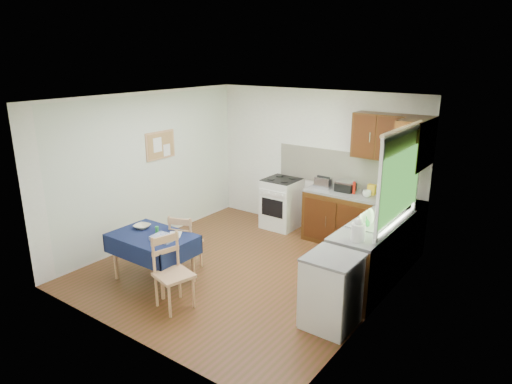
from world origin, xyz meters
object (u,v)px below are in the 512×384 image
Objects in this scene: dining_table at (153,242)px; dish_rack at (366,225)px; chair_far at (184,242)px; kettle at (358,231)px; toaster at (323,183)px; sandwich_press at (345,186)px; chair_near at (172,270)px.

dish_rack is at bearing 13.18° from dining_table.
chair_far is at bearing -142.72° from dish_rack.
kettle is (2.56, 1.00, 0.44)m from dining_table.
chair_far is 3.23× the size of toaster.
sandwich_press is (1.54, 2.82, 0.40)m from dining_table.
kettle reaches higher than chair_far.
dish_rack is at bearing -175.53° from chair_far.
kettle is (0.10, -0.49, 0.10)m from dish_rack.
dining_table is 0.49m from chair_far.
toaster is 0.38m from sandwich_press.
chair_far is 0.94m from chair_near.
sandwich_press is at bearing 119.26° from kettle.
sandwich_press is (0.37, 0.07, -0.01)m from toaster.
dining_table is at bearing 50.43° from chair_far.
dish_rack is (2.46, 1.49, 0.34)m from dining_table.
dining_table is 3.93× the size of sandwich_press.
chair_near is at bearing 105.14° from chair_far.
kettle is at bearing -65.60° from dish_rack.
chair_far is 3.09× the size of kettle.
toaster reaches higher than chair_far.
dining_table is 1.22× the size of chair_near.
dining_table is at bearing -133.26° from toaster.
toaster is 0.61× the size of dish_rack.
toaster is (0.46, 3.08, 0.50)m from chair_near.
dish_rack reaches higher than chair_near.
kettle is (1.02, -1.82, 0.04)m from sandwich_press.
toaster is at bearing 6.10° from chair_near.
chair_near is 3.15m from toaster.
toaster is at bearing 128.49° from kettle.
kettle is at bearing 173.16° from chair_far.
sandwich_press is 1.01× the size of kettle.
sandwich_press is (1.38, 2.38, 0.51)m from chair_far.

